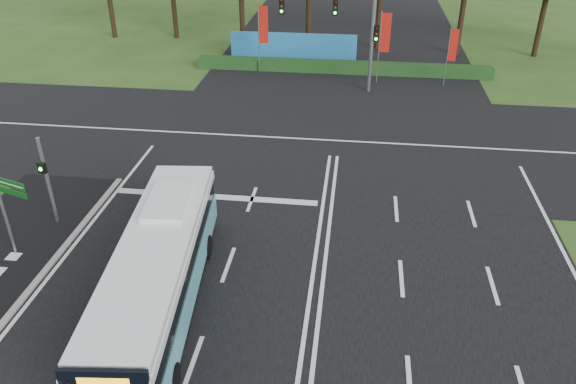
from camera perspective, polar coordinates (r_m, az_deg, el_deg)
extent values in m
plane|color=#2B4F1A|center=(21.56, 2.59, -8.12)|extent=(120.00, 120.00, 0.00)
cube|color=black|center=(21.55, 2.59, -8.08)|extent=(20.00, 120.00, 0.04)
cube|color=black|center=(31.86, 4.49, 5.22)|extent=(120.00, 14.00, 0.05)
cube|color=gray|center=(22.28, -25.45, -9.92)|extent=(0.25, 18.00, 0.12)
cube|color=#54ACC3|center=(19.76, -12.78, -9.46)|extent=(3.40, 11.14, 1.00)
cube|color=black|center=(20.05, -12.63, -10.47)|extent=(3.37, 11.08, 0.27)
cube|color=black|center=(19.21, -13.08, -7.35)|extent=(3.29, 10.96, 0.87)
cube|color=white|center=(18.89, -13.27, -6.02)|extent=(3.40, 11.14, 0.32)
cube|color=white|center=(18.71, -13.38, -5.23)|extent=(3.31, 10.69, 0.32)
cube|color=white|center=(20.42, -12.03, -0.93)|extent=(1.73, 2.88, 0.23)
cube|color=orange|center=(14.91, -18.24, -17.88)|extent=(1.28, 0.19, 0.32)
cylinder|color=black|center=(22.70, -13.55, -5.37)|extent=(0.35, 0.97, 0.95)
cylinder|color=black|center=(22.26, -8.24, -5.55)|extent=(0.35, 0.97, 0.95)
cylinder|color=black|center=(17.99, -18.53, -17.46)|extent=(0.35, 0.97, 0.95)
cylinder|color=black|center=(17.43, -11.61, -18.13)|extent=(0.35, 0.97, 0.95)
cylinder|color=gray|center=(25.40, -23.20, 0.96)|extent=(0.16, 0.16, 4.01)
cube|color=black|center=(24.95, -23.72, 2.25)|extent=(0.37, 0.30, 0.46)
sphere|color=#19F233|center=(24.87, -23.83, 2.15)|extent=(0.16, 0.16, 0.16)
cylinder|color=gray|center=(24.01, -26.94, -1.60)|extent=(0.12, 0.12, 4.05)
cube|color=#0B4112|center=(22.86, -26.49, 0.77)|extent=(1.46, 0.54, 0.30)
cube|color=#0B4112|center=(23.01, -26.29, 0.00)|extent=(1.46, 0.54, 0.22)
cube|color=white|center=(22.83, -26.53, 0.73)|extent=(1.35, 0.46, 0.04)
cylinder|color=gray|center=(42.68, -2.97, 15.20)|extent=(0.08, 0.08, 4.97)
cube|color=#AF170F|center=(42.47, -2.50, 16.60)|extent=(0.65, 0.22, 2.65)
cylinder|color=gray|center=(40.86, 9.23, 14.23)|extent=(0.08, 0.08, 5.02)
cube|color=#AF170F|center=(40.63, 9.90, 15.64)|extent=(0.67, 0.08, 2.68)
cylinder|color=gray|center=(41.31, 15.87, 13.00)|extent=(0.06, 0.06, 4.09)
cube|color=#AF170F|center=(41.12, 16.46, 14.10)|extent=(0.55, 0.05, 2.18)
cylinder|color=gray|center=(38.72, 8.52, 14.94)|extent=(0.24, 0.24, 7.00)
cube|color=black|center=(38.27, 4.84, 18.21)|extent=(0.32, 0.28, 1.05)
cube|color=black|center=(38.59, -0.64, 18.41)|extent=(0.32, 0.28, 1.05)
cube|color=black|center=(38.60, 8.97, 15.63)|extent=(0.32, 0.28, 1.05)
cube|color=#163814|center=(43.43, 5.51, 12.50)|extent=(22.00, 1.20, 0.80)
cube|color=#2279BC|center=(45.91, 0.54, 14.50)|extent=(10.00, 0.30, 2.20)
cylinder|color=black|center=(48.34, -4.74, 18.67)|extent=(0.44, 0.44, 7.91)
cylinder|color=black|center=(48.91, 17.34, 17.37)|extent=(0.44, 0.44, 7.47)
cylinder|color=black|center=(50.74, 24.60, 16.77)|extent=(0.44, 0.44, 7.94)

